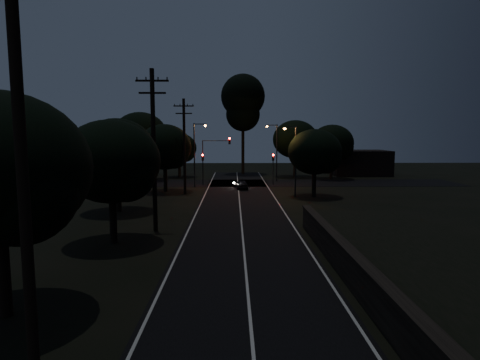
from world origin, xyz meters
name	(u,v)px	position (x,y,z in m)	size (l,w,h in m)	color
ground	(252,341)	(0.00, 0.00, 0.00)	(160.00, 160.00, 0.00)	black
road_surface	(239,195)	(0.00, 31.12, 0.01)	(60.00, 70.00, 0.03)	black
retaining_wall	(442,286)	(7.74, 3.00, 0.62)	(6.93, 26.00, 1.60)	black
utility_pole_near	(21,151)	(-6.00, -2.00, 6.25)	(2.20, 0.30, 12.00)	black
utility_pole_mid	(154,148)	(-6.00, 15.00, 5.74)	(2.20, 0.30, 11.00)	black
utility_pole_far	(184,145)	(-6.00, 32.00, 5.48)	(2.20, 0.30, 10.50)	black
tree_left_a	(1,173)	(-8.77, 1.87, 5.33)	(6.51, 6.51, 8.23)	black
tree_left_b	(114,164)	(-7.79, 11.88, 4.90)	(5.94, 5.94, 7.55)	black
tree_left_c	(119,152)	(-10.28, 21.87, 5.18)	(6.34, 6.34, 8.01)	black
tree_left_d	(166,148)	(-8.28, 33.88, 5.06)	(6.15, 6.15, 7.80)	black
tree_far_nw	(180,149)	(-8.81, 49.89, 4.41)	(5.38, 5.38, 6.82)	black
tree_far_w	(142,136)	(-13.73, 45.84, 6.38)	(7.69, 7.69, 9.81)	black
tree_far_ne	(297,140)	(9.25, 49.86, 5.70)	(6.96, 6.96, 8.80)	black
tree_far_e	(334,144)	(14.22, 46.87, 5.22)	(6.35, 6.35, 8.05)	black
tree_right_a	(317,153)	(8.20, 29.89, 4.67)	(5.67, 5.67, 7.20)	black
tall_pine	(243,102)	(1.00, 55.00, 11.91)	(7.26, 7.26, 16.51)	black
building_left	(112,162)	(-20.00, 52.00, 2.20)	(10.00, 8.00, 4.40)	black
building_right	(359,163)	(20.00, 53.00, 2.00)	(9.00, 7.00, 4.00)	black
signal_left	(203,164)	(-4.60, 39.99, 2.84)	(0.28, 0.35, 4.10)	black
signal_right	(273,163)	(4.60, 39.99, 2.84)	(0.28, 0.35, 4.10)	black
signal_mast	(216,152)	(-2.91, 39.99, 4.34)	(3.70, 0.35, 6.25)	black
streetlight_a	(196,150)	(-5.31, 38.00, 4.64)	(1.66, 0.26, 8.00)	black
streetlight_b	(275,149)	(5.31, 44.00, 4.64)	(1.66, 0.26, 8.00)	black
streetlight_c	(294,156)	(5.83, 30.00, 4.35)	(1.46, 0.26, 7.50)	black
car	(241,184)	(0.33, 36.07, 0.56)	(1.32, 3.29, 1.12)	black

